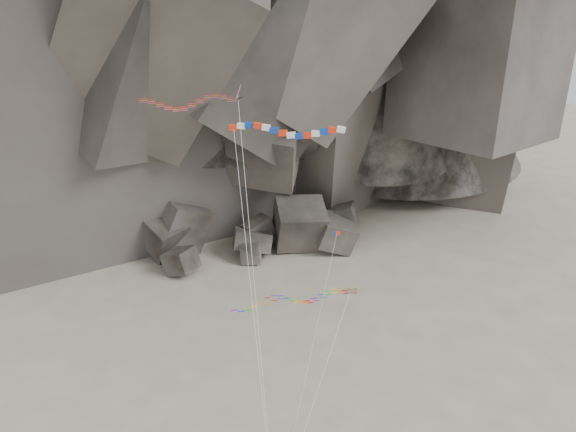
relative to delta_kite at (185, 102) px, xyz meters
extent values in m
plane|color=#9C957E|center=(5.78, -3.33, -31.14)|extent=(260.00, 260.00, 0.00)
cube|color=#47423F|center=(-4.02, 34.76, -28.38)|extent=(8.38, 9.27, 7.87)
cube|color=#47423F|center=(-18.70, 34.85, -28.35)|extent=(7.47, 6.83, 7.72)
cube|color=#47423F|center=(10.85, 35.21, -28.98)|extent=(6.12, 4.79, 5.55)
cube|color=#47423F|center=(22.65, 31.70, -28.93)|extent=(6.90, 6.44, 6.48)
cube|color=#47423F|center=(-1.73, 28.92, -29.49)|extent=(6.07, 6.00, 4.33)
cube|color=#47423F|center=(17.09, 33.68, -27.81)|extent=(8.04, 8.51, 8.84)
cube|color=#47423F|center=(-1.55, 36.30, -27.68)|extent=(11.27, 9.18, 9.98)
cube|color=#47423F|center=(24.01, 35.91, -29.14)|extent=(9.22, 9.08, 7.01)
cube|color=#47423F|center=(-25.01, 35.75, -28.08)|extent=(8.32, 9.92, 7.85)
cube|color=#47423F|center=(-20.24, 35.85, -29.39)|extent=(3.91, 4.85, 4.59)
cube|color=#47423F|center=(9.46, 33.41, -29.60)|extent=(6.43, 5.52, 4.84)
cube|color=#47423F|center=(8.85, 30.66, -29.72)|extent=(3.77, 3.82, 3.22)
cylinder|color=silver|center=(4.34, -7.69, -14.57)|extent=(0.19, 14.97, 30.16)
cube|color=red|center=(4.02, 1.85, -2.75)|extent=(0.82, 0.70, 0.46)
cube|color=white|center=(4.68, 1.54, -2.56)|extent=(0.85, 0.71, 0.51)
cube|color=#0E349B|center=(5.34, 1.19, -2.43)|extent=(0.87, 0.72, 0.55)
cube|color=red|center=(6.00, 0.81, -2.42)|extent=(0.87, 0.72, 0.55)
cube|color=white|center=(6.66, 0.42, -2.52)|extent=(0.86, 0.72, 0.52)
cube|color=#0E349B|center=(7.32, 0.06, -2.70)|extent=(0.83, 0.70, 0.47)
cube|color=red|center=(7.98, -0.26, -2.90)|extent=(0.84, 0.71, 0.50)
cube|color=white|center=(8.64, -0.54, -3.04)|extent=(0.87, 0.72, 0.54)
cube|color=#0E349B|center=(9.30, -0.78, -3.08)|extent=(0.87, 0.72, 0.55)
cube|color=red|center=(9.96, -0.98, -3.01)|extent=(0.86, 0.72, 0.53)
cube|color=white|center=(10.62, -1.18, -2.84)|extent=(0.83, 0.71, 0.49)
cube|color=#0E349B|center=(11.28, -1.38, -2.64)|extent=(0.84, 0.71, 0.49)
cube|color=red|center=(11.94, -1.62, -2.48)|extent=(0.86, 0.72, 0.53)
cube|color=white|center=(12.60, -1.91, -2.41)|extent=(0.87, 0.72, 0.55)
cylinder|color=silver|center=(4.22, -6.75, -16.20)|extent=(0.43, 16.84, 26.91)
cube|color=#DBEE0D|center=(14.66, -0.51, -18.70)|extent=(1.28, 0.74, 0.67)
cube|color=#0CB219|center=(14.66, -0.67, -18.96)|extent=(1.06, 0.57, 0.46)
cylinder|color=silver|center=(9.54, -7.83, -24.17)|extent=(10.27, 14.68, 10.97)
cube|color=red|center=(13.11, -0.14, -12.74)|extent=(0.61, 0.14, 0.39)
cube|color=#0E349B|center=(12.91, -0.13, -12.74)|extent=(0.23, 0.09, 0.40)
cylinder|color=silver|center=(8.76, -7.65, -21.19)|extent=(8.72, 15.04, 16.92)
camera|label=1|loc=(-0.71, -45.81, 9.14)|focal=35.00mm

